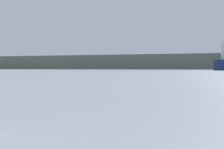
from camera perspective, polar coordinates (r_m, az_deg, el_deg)
distant_headland at (r=879.03m, az=5.83°, el=1.40°), size 1434.25×654.88×22.08m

